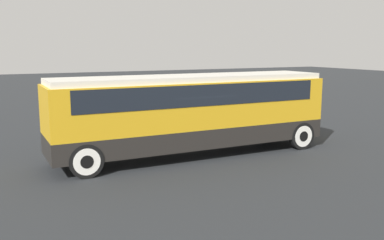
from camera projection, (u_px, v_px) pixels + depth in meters
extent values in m
plane|color=#26282B|center=(192.00, 155.00, 17.22)|extent=(120.00, 120.00, 0.00)
cube|color=black|center=(192.00, 134.00, 17.08)|extent=(11.19, 2.43, 0.75)
cube|color=gold|center=(192.00, 103.00, 16.87)|extent=(11.19, 2.43, 1.76)
cube|color=black|center=(192.00, 92.00, 16.79)|extent=(9.85, 2.47, 0.79)
cube|color=silver|center=(192.00, 78.00, 16.70)|extent=(10.97, 2.24, 0.22)
cube|color=gold|center=(300.00, 102.00, 19.31)|extent=(0.36, 2.34, 2.01)
cylinder|color=black|center=(301.00, 136.00, 18.20)|extent=(1.16, 0.28, 1.16)
cylinder|color=silver|center=(301.00, 136.00, 18.20)|extent=(0.91, 0.30, 0.91)
cylinder|color=black|center=(301.00, 136.00, 18.20)|extent=(0.44, 0.32, 0.44)
cylinder|color=black|center=(270.00, 127.00, 20.16)|extent=(1.16, 0.28, 1.16)
cylinder|color=silver|center=(270.00, 127.00, 20.16)|extent=(0.91, 0.30, 0.91)
cylinder|color=black|center=(270.00, 127.00, 20.16)|extent=(0.44, 0.32, 0.44)
cylinder|color=black|center=(86.00, 161.00, 14.17)|extent=(1.16, 0.28, 1.16)
cylinder|color=silver|center=(86.00, 161.00, 14.17)|extent=(0.91, 0.30, 0.91)
cylinder|color=black|center=(86.00, 161.00, 14.17)|extent=(0.44, 0.32, 0.44)
cylinder|color=black|center=(73.00, 147.00, 16.12)|extent=(1.16, 0.28, 1.16)
cylinder|color=silver|center=(73.00, 147.00, 16.12)|extent=(0.91, 0.30, 0.91)
cylinder|color=black|center=(73.00, 147.00, 16.12)|extent=(0.44, 0.32, 0.44)
cube|color=silver|center=(184.00, 110.00, 26.03)|extent=(4.74, 1.77, 0.61)
cube|color=black|center=(182.00, 100.00, 25.85)|extent=(2.46, 1.59, 0.56)
cylinder|color=black|center=(218.00, 113.00, 26.20)|extent=(0.68, 0.22, 0.68)
cylinder|color=black|center=(218.00, 113.00, 26.20)|extent=(0.26, 0.26, 0.26)
cylinder|color=black|center=(205.00, 109.00, 27.60)|extent=(0.68, 0.22, 0.68)
cylinder|color=black|center=(205.00, 109.00, 27.60)|extent=(0.26, 0.26, 0.26)
cylinder|color=black|center=(161.00, 117.00, 24.53)|extent=(0.68, 0.22, 0.68)
cylinder|color=black|center=(161.00, 117.00, 24.53)|extent=(0.26, 0.26, 0.26)
cylinder|color=black|center=(151.00, 113.00, 25.93)|extent=(0.68, 0.22, 0.68)
cylinder|color=black|center=(151.00, 113.00, 25.93)|extent=(0.26, 0.26, 0.26)
cube|color=#BCBCC1|center=(246.00, 115.00, 23.73)|extent=(4.20, 1.80, 0.63)
cube|color=black|center=(243.00, 106.00, 23.56)|extent=(2.19, 1.62, 0.45)
cylinder|color=black|center=(278.00, 120.00, 23.77)|extent=(0.67, 0.22, 0.67)
cylinder|color=black|center=(278.00, 120.00, 23.77)|extent=(0.25, 0.26, 0.25)
cylinder|color=black|center=(261.00, 115.00, 25.20)|extent=(0.67, 0.22, 0.67)
cylinder|color=black|center=(261.00, 115.00, 25.20)|extent=(0.25, 0.26, 0.25)
cylinder|color=black|center=(228.00, 124.00, 22.33)|extent=(0.67, 0.22, 0.67)
cylinder|color=black|center=(228.00, 124.00, 22.33)|extent=(0.25, 0.26, 0.25)
cylinder|color=black|center=(213.00, 120.00, 23.76)|extent=(0.67, 0.22, 0.67)
cylinder|color=black|center=(213.00, 120.00, 23.76)|extent=(0.25, 0.26, 0.25)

